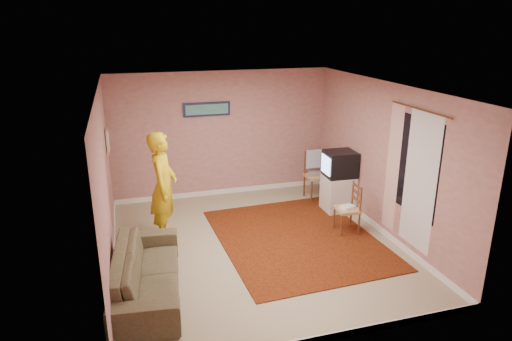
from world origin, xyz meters
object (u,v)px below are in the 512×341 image
object	(u,v)px
tv_cabinet	(338,193)
chair_a	(317,170)
chair_b	(348,204)
sofa	(147,272)
crt_tv	(340,164)
person	(163,187)

from	to	relation	value
tv_cabinet	chair_a	size ratio (longest dim) A/B	1.31
tv_cabinet	chair_b	size ratio (longest dim) A/B	1.49
sofa	tv_cabinet	bearing A→B (deg)	-57.54
chair_a	crt_tv	bearing A→B (deg)	-80.21
chair_b	person	size ratio (longest dim) A/B	0.26
chair_b	person	xyz separation A→B (m)	(-3.05, 0.66, 0.40)
crt_tv	chair_b	bearing A→B (deg)	-104.73
crt_tv	chair_b	distance (m)	1.05
sofa	crt_tv	bearing A→B (deg)	-57.51
tv_cabinet	sofa	size ratio (longest dim) A/B	0.33
chair_a	sofa	size ratio (longest dim) A/B	0.25
chair_b	sofa	distance (m)	3.60
crt_tv	sofa	bearing A→B (deg)	-151.47
chair_a	chair_b	size ratio (longest dim) A/B	1.14
person	crt_tv	bearing A→B (deg)	-69.72
crt_tv	chair_a	xyz separation A→B (m)	(-0.14, 0.70, -0.34)
chair_b	tv_cabinet	bearing A→B (deg)	167.22
sofa	chair_b	bearing A→B (deg)	-68.78
chair_b	person	distance (m)	3.15
tv_cabinet	person	distance (m)	3.40
sofa	person	xyz separation A→B (m)	(0.41, 1.59, 0.61)
crt_tv	chair_b	size ratio (longest dim) A/B	1.24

